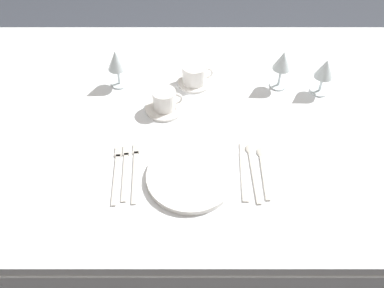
% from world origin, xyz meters
% --- Properties ---
extents(ground_plane, '(6.00, 6.00, 0.00)m').
position_xyz_m(ground_plane, '(0.00, 0.00, 0.00)').
color(ground_plane, '#383D47').
extents(dining_table, '(1.80, 1.11, 0.74)m').
position_xyz_m(dining_table, '(0.00, 0.00, 0.66)').
color(dining_table, white).
rests_on(dining_table, ground).
extents(dinner_plate, '(0.26, 0.26, 0.02)m').
position_xyz_m(dinner_plate, '(0.02, -0.26, 0.75)').
color(dinner_plate, white).
rests_on(dinner_plate, dining_table).
extents(fork_outer, '(0.03, 0.23, 0.00)m').
position_xyz_m(fork_outer, '(-0.14, -0.23, 0.74)').
color(fork_outer, beige).
rests_on(fork_outer, dining_table).
extents(fork_inner, '(0.03, 0.22, 0.00)m').
position_xyz_m(fork_inner, '(-0.17, -0.23, 0.74)').
color(fork_inner, beige).
rests_on(fork_inner, dining_table).
extents(fork_salad, '(0.03, 0.22, 0.00)m').
position_xyz_m(fork_salad, '(-0.20, -0.24, 0.74)').
color(fork_salad, beige).
rests_on(fork_salad, dining_table).
extents(dinner_knife, '(0.02, 0.22, 0.00)m').
position_xyz_m(dinner_knife, '(0.18, -0.24, 0.74)').
color(dinner_knife, beige).
rests_on(dinner_knife, dining_table).
extents(spoon_soup, '(0.03, 0.23, 0.01)m').
position_xyz_m(spoon_soup, '(0.21, -0.22, 0.74)').
color(spoon_soup, beige).
rests_on(spoon_soup, dining_table).
extents(spoon_dessert, '(0.03, 0.20, 0.01)m').
position_xyz_m(spoon_dessert, '(0.24, -0.22, 0.74)').
color(spoon_dessert, beige).
rests_on(spoon_dessert, dining_table).
extents(saucer_left, '(0.12, 0.12, 0.01)m').
position_xyz_m(saucer_left, '(0.03, 0.18, 0.74)').
color(saucer_left, white).
rests_on(saucer_left, dining_table).
extents(coffee_cup_left, '(0.11, 0.09, 0.07)m').
position_xyz_m(coffee_cup_left, '(0.04, 0.18, 0.78)').
color(coffee_cup_left, white).
rests_on(coffee_cup_left, saucer_left).
extents(saucer_right, '(0.13, 0.13, 0.01)m').
position_xyz_m(saucer_right, '(-0.07, 0.04, 0.74)').
color(saucer_right, white).
rests_on(saucer_right, dining_table).
extents(coffee_cup_right, '(0.10, 0.08, 0.07)m').
position_xyz_m(coffee_cup_right, '(-0.07, 0.04, 0.78)').
color(coffee_cup_right, white).
rests_on(coffee_cup_right, saucer_right).
extents(wine_glass_centre, '(0.07, 0.07, 0.14)m').
position_xyz_m(wine_glass_centre, '(-0.24, 0.17, 0.84)').
color(wine_glass_centre, silver).
rests_on(wine_glass_centre, dining_table).
extents(wine_glass_left, '(0.07, 0.07, 0.14)m').
position_xyz_m(wine_glass_left, '(0.48, 0.13, 0.83)').
color(wine_glass_left, silver).
rests_on(wine_glass_left, dining_table).
extents(wine_glass_right, '(0.07, 0.07, 0.15)m').
position_xyz_m(wine_glass_right, '(0.34, 0.16, 0.84)').
color(wine_glass_right, silver).
rests_on(wine_glass_right, dining_table).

